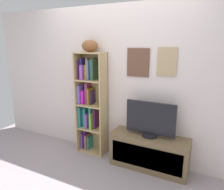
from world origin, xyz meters
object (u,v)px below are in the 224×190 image
object	(u,v)px
tv_stand	(149,152)
football	(90,46)
television	(150,120)
bookshelf	(90,103)

from	to	relation	value
tv_stand	football	bearing A→B (deg)	177.10
football	television	xyz separation A→B (m)	(0.98, -0.05, -0.98)
football	bookshelf	bearing A→B (deg)	147.79
tv_stand	bookshelf	bearing A→B (deg)	175.59
bookshelf	tv_stand	bearing A→B (deg)	-4.41
football	tv_stand	bearing A→B (deg)	-2.90
bookshelf	football	xyz separation A→B (m)	(0.05, -0.03, 0.90)
bookshelf	football	distance (m)	0.90
tv_stand	television	size ratio (longest dim) A/B	1.60
bookshelf	tv_stand	distance (m)	1.18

